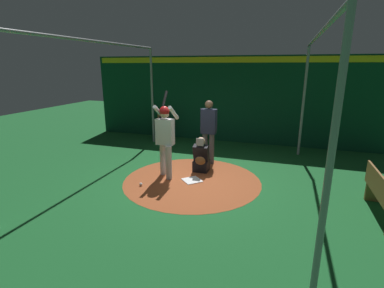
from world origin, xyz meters
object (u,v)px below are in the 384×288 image
at_px(home_plate, 192,180).
at_px(bench, 383,195).
at_px(bat_rack, 165,125).
at_px(baseball_1, 141,184).
at_px(umpire, 209,128).
at_px(baseball_0, 197,169).
at_px(batter, 165,134).
at_px(catcher, 201,158).

relative_size(home_plate, bench, 0.25).
xyz_separation_m(bat_rack, baseball_1, (4.61, 1.39, -0.45)).
xyz_separation_m(umpire, baseball_0, (0.70, -0.12, -1.00)).
bearing_deg(batter, bat_rack, -155.92).
height_order(catcher, umpire, umpire).
height_order(home_plate, baseball_1, baseball_1).
bearing_deg(baseball_1, bench, 91.76).
distance_m(home_plate, catcher, 0.79).
height_order(catcher, baseball_0, catcher).
bearing_deg(bat_rack, baseball_1, 16.82).
height_order(home_plate, baseball_0, baseball_0).
distance_m(umpire, baseball_0, 1.23).
height_order(bat_rack, baseball_0, bat_rack).
xyz_separation_m(catcher, baseball_0, (-0.02, -0.12, -0.33)).
distance_m(home_plate, baseball_1, 1.26).
xyz_separation_m(home_plate, catcher, (-0.70, 0.03, 0.36)).
height_order(catcher, baseball_1, catcher).
relative_size(batter, baseball_1, 29.18).
bearing_deg(bench, umpire, -116.57).
height_order(bat_rack, baseball_1, bat_rack).
xyz_separation_m(bat_rack, baseball_0, (3.20, 2.36, -0.45)).
bearing_deg(baseball_1, baseball_0, 145.74).
bearing_deg(home_plate, baseball_0, -172.46).
distance_m(batter, umpire, 1.55).
distance_m(bench, baseball_1, 5.02).
bearing_deg(baseball_0, batter, -44.04).
distance_m(umpire, bat_rack, 3.57).
height_order(batter, bench, batter).
distance_m(catcher, umpire, 0.98).
bearing_deg(umpire, bench, 63.43).
relative_size(home_plate, bat_rack, 0.40).
bearing_deg(home_plate, bench, 82.21).
bearing_deg(baseball_0, catcher, 82.42).
bearing_deg(batter, umpire, 150.78).
bearing_deg(catcher, home_plate, -2.21).
height_order(home_plate, batter, batter).
distance_m(home_plate, bench, 4.00).
xyz_separation_m(home_plate, baseball_0, (-0.72, -0.10, 0.03)).
bearing_deg(bench, batter, -97.36).
bearing_deg(catcher, batter, -49.80).
height_order(bat_rack, bench, bat_rack).
distance_m(batter, bat_rack, 4.27).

